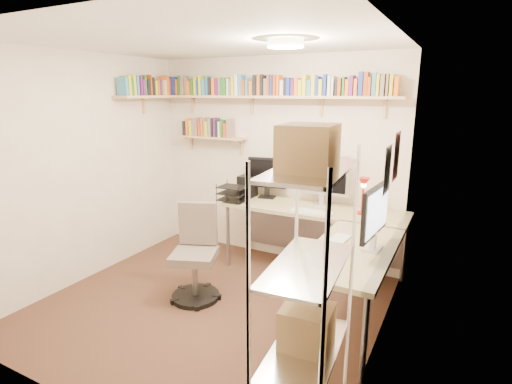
% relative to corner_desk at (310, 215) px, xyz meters
% --- Properties ---
extents(ground, '(3.20, 3.20, 0.00)m').
position_rel_corner_desk_xyz_m(ground, '(-0.70, -0.92, -0.80)').
color(ground, '#3F251B').
rests_on(ground, ground).
extents(room_shell, '(3.24, 3.04, 2.52)m').
position_rel_corner_desk_xyz_m(room_shell, '(-0.70, -0.92, 0.75)').
color(room_shell, beige).
rests_on(room_shell, ground).
extents(wall_shelves, '(3.12, 1.09, 0.80)m').
position_rel_corner_desk_xyz_m(wall_shelves, '(-1.13, 0.38, 1.23)').
color(wall_shelves, '#DAB27B').
rests_on(wall_shelves, ground).
extents(corner_desk, '(2.15, 2.05, 1.39)m').
position_rel_corner_desk_xyz_m(corner_desk, '(0.00, 0.00, 0.00)').
color(corner_desk, tan).
rests_on(corner_desk, ground).
extents(office_chair, '(0.56, 0.57, 0.98)m').
position_rel_corner_desk_xyz_m(office_chair, '(-0.92, -0.81, -0.38)').
color(office_chair, black).
rests_on(office_chair, ground).
extents(wire_rack, '(0.44, 0.80, 1.93)m').
position_rel_corner_desk_xyz_m(wire_rack, '(0.72, -2.02, 0.34)').
color(wire_rack, silver).
rests_on(wire_rack, ground).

